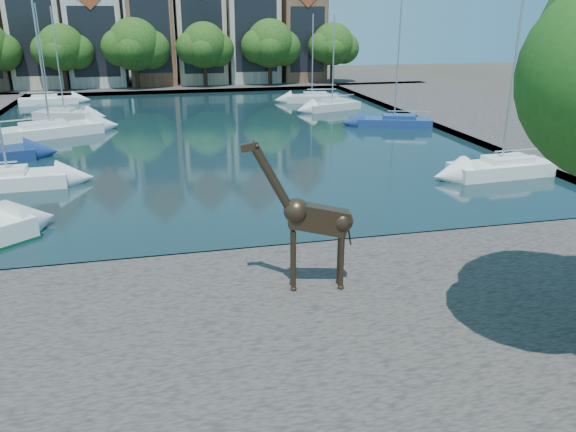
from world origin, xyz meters
The scene contains 25 objects.
ground centered at (0.00, 0.00, 0.00)m, with size 160.00×160.00×0.00m, color #38332B.
water_basin centered at (0.00, 24.00, 0.04)m, with size 38.00×50.00×0.08m, color black.
near_quay centered at (0.00, -7.00, 0.25)m, with size 50.00×14.00×0.50m, color #504945.
far_quay centered at (0.00, 56.00, 0.25)m, with size 60.00×16.00×0.50m, color #504945.
right_quay centered at (25.00, 24.00, 0.25)m, with size 14.00×52.00×0.50m, color #504945.
townhouse_west_mid centered at (-17.00, 55.99, 8.23)m, with size 5.94×9.18×16.79m.
townhouse_west_inner centered at (-10.50, 55.99, 7.35)m, with size 6.43×9.18×15.15m.
townhouse_center centered at (-4.00, 55.99, 8.36)m, with size 5.44×9.18×16.93m.
townhouse_east_inner centered at (2.00, 55.99, 7.73)m, with size 5.94×9.18×15.79m.
townhouse_east_mid centered at (8.50, 55.99, 8.10)m, with size 6.43×9.18×16.65m.
townhouse_east_end centered at (15.00, 55.99, 7.11)m, with size 5.44×9.18×14.43m.
far_tree_west centered at (-13.91, 50.49, 5.08)m, with size 6.76×5.20×7.36m.
far_tree_mid_west centered at (-5.89, 50.49, 5.29)m, with size 7.80×6.00×8.00m.
far_tree_mid_east centered at (2.10, 50.49, 5.13)m, with size 7.02×5.40×7.52m.
far_tree_east centered at (10.11, 50.49, 5.24)m, with size 7.54×5.80×7.84m.
far_tree_far_east centered at (18.09, 50.49, 5.08)m, with size 6.76×5.20×7.36m.
giraffe_statue centered at (0.47, -3.69, 2.87)m, with size 3.38×0.86×4.83m.
sailboat_left_a centered at (-12.00, 11.97, 0.68)m, with size 6.10×2.36×11.68m.
sailboat_left_c centered at (-12.00, 25.79, 0.69)m, with size 7.76×5.28×12.38m.
sailboat_left_d centered at (-12.00, 33.51, 0.59)m, with size 5.48×3.28×9.38m.
sailboat_left_e centered at (-14.80, 42.81, 0.60)m, with size 5.91×2.82×9.77m.
sailboat_right_a centered at (15.00, 8.08, 0.72)m, with size 6.10×2.47×12.40m.
sailboat_right_b centered at (15.00, 23.45, 0.62)m, with size 6.35×3.86×11.13m.
sailboat_right_c centered at (12.53, 32.68, 0.62)m, with size 5.89×3.59×8.73m.
sailboat_right_d centered at (12.00, 38.13, 0.63)m, with size 5.69×2.59×8.77m.
Camera 1 is at (-3.92, -19.52, 8.90)m, focal length 35.00 mm.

